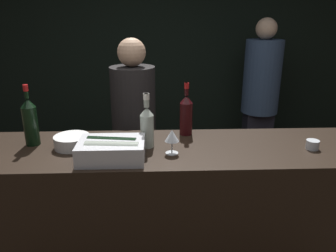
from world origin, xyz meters
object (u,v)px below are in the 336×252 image
at_px(person_in_hoodie, 134,132).
at_px(red_wine_bottle_burgundy, 30,121).
at_px(red_wine_bottle_tall, 186,114).
at_px(wine_glass, 172,136).
at_px(person_blond_tee, 260,96).
at_px(ice_bin_with_bottles, 112,149).
at_px(bowl_white, 72,141).
at_px(white_wine_bottle, 147,125).
at_px(candle_votive, 312,145).

bearing_deg(person_in_hoodie, red_wine_bottle_burgundy, -47.18).
bearing_deg(red_wine_bottle_tall, wine_glass, -108.99).
bearing_deg(wine_glass, person_blond_tee, 58.57).
bearing_deg(person_in_hoodie, wine_glass, 11.70).
xyz_separation_m(ice_bin_with_bottles, wine_glass, (0.32, 0.06, 0.04)).
xyz_separation_m(ice_bin_with_bottles, bowl_white, (-0.25, 0.17, -0.02)).
height_order(ice_bin_with_bottles, red_wine_bottle_burgundy, red_wine_bottle_burgundy).
height_order(red_wine_bottle_tall, person_in_hoodie, person_in_hoodie).
relative_size(wine_glass, person_in_hoodie, 0.08).
bearing_deg(person_in_hoodie, white_wine_bottle, 3.71).
distance_m(bowl_white, white_wine_bottle, 0.44).
bearing_deg(bowl_white, wine_glass, -11.16).
xyz_separation_m(ice_bin_with_bottles, person_blond_tee, (1.33, 1.72, -0.15)).
height_order(ice_bin_with_bottles, person_blond_tee, person_blond_tee).
distance_m(red_wine_bottle_burgundy, person_in_hoodie, 0.89).
bearing_deg(bowl_white, white_wine_bottle, -0.97).
relative_size(red_wine_bottle_tall, red_wine_bottle_burgundy, 0.93).
xyz_separation_m(ice_bin_with_bottles, candle_votive, (1.12, 0.09, -0.03)).
height_order(ice_bin_with_bottles, wine_glass, wine_glass).
relative_size(bowl_white, candle_votive, 2.79).
height_order(white_wine_bottle, red_wine_bottle_burgundy, red_wine_bottle_burgundy).
distance_m(person_in_hoodie, person_blond_tee, 1.54).
bearing_deg(ice_bin_with_bottles, red_wine_bottle_tall, 40.67).
distance_m(ice_bin_with_bottles, bowl_white, 0.30).
bearing_deg(candle_votive, red_wine_bottle_tall, 158.60).
distance_m(wine_glass, white_wine_bottle, 0.17).
relative_size(ice_bin_with_bottles, wine_glass, 2.51).
xyz_separation_m(red_wine_bottle_tall, person_blond_tee, (0.91, 1.36, -0.23)).
distance_m(candle_votive, white_wine_bottle, 0.94).
bearing_deg(red_wine_bottle_burgundy, ice_bin_with_bottles, -24.83).
distance_m(wine_glass, person_in_hoodie, 0.88).
bearing_deg(candle_votive, bowl_white, 176.63).
bearing_deg(red_wine_bottle_tall, person_in_hoodie, 126.17).
xyz_separation_m(bowl_white, person_blond_tee, (1.58, 1.55, -0.13)).
bearing_deg(white_wine_bottle, person_blond_tee, 53.51).
bearing_deg(candle_votive, red_wine_bottle_burgundy, 175.22).
height_order(ice_bin_with_bottles, red_wine_bottle_tall, red_wine_bottle_tall).
height_order(wine_glass, person_in_hoodie, person_in_hoodie).
xyz_separation_m(white_wine_bottle, person_blond_tee, (1.15, 1.56, -0.22)).
relative_size(bowl_white, person_blond_tee, 0.11).
xyz_separation_m(candle_votive, red_wine_bottle_burgundy, (-1.61, 0.13, 0.12)).
bearing_deg(candle_votive, wine_glass, -177.76).
xyz_separation_m(red_wine_bottle_burgundy, person_blond_tee, (1.82, 1.50, -0.24)).
distance_m(wine_glass, person_blond_tee, 1.96).
distance_m(red_wine_bottle_tall, white_wine_bottle, 0.31).
bearing_deg(bowl_white, ice_bin_with_bottles, -34.77).
bearing_deg(wine_glass, red_wine_bottle_tall, 71.01).
bearing_deg(person_blond_tee, candle_votive, 24.52).
bearing_deg(ice_bin_with_bottles, bowl_white, 145.23).
bearing_deg(candle_votive, ice_bin_with_bottles, -175.32).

